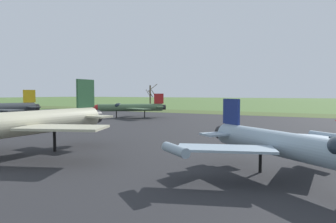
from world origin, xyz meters
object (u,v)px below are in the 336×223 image
(jet_fighter_rear_center, at_px, (10,124))
(jet_fighter_rear_right, at_px, (300,147))
(jet_fighter_front_right, at_px, (129,107))
(info_placard_front_right, at_px, (78,116))
(info_placard_front_left, at_px, (332,145))

(jet_fighter_rear_center, xyz_separation_m, jet_fighter_rear_right, (16.22, 3.15, -0.54))
(jet_fighter_front_right, relative_size, jet_fighter_rear_right, 0.98)
(info_placard_front_right, bearing_deg, info_placard_front_left, -16.90)
(info_placard_front_right, distance_m, jet_fighter_rear_right, 39.91)
(info_placard_front_left, xyz_separation_m, info_placard_front_right, (-35.62, 10.82, 0.12))
(info_placard_front_right, height_order, jet_fighter_rear_center, jet_fighter_rear_center)
(info_placard_front_left, relative_size, jet_fighter_front_right, 0.08)
(info_placard_front_right, relative_size, jet_fighter_rear_right, 0.09)
(jet_fighter_rear_center, bearing_deg, info_placard_front_left, 35.92)
(info_placard_front_left, xyz_separation_m, jet_fighter_front_right, (-30.91, 17.97, 1.29))
(jet_fighter_front_right, bearing_deg, info_placard_front_left, -30.18)
(jet_fighter_front_right, distance_m, jet_fighter_rear_right, 40.41)
(info_placard_front_right, bearing_deg, jet_fighter_rear_right, -30.71)
(jet_fighter_front_right, relative_size, info_placard_front_right, 10.67)
(info_placard_front_left, distance_m, jet_fighter_rear_right, 9.72)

